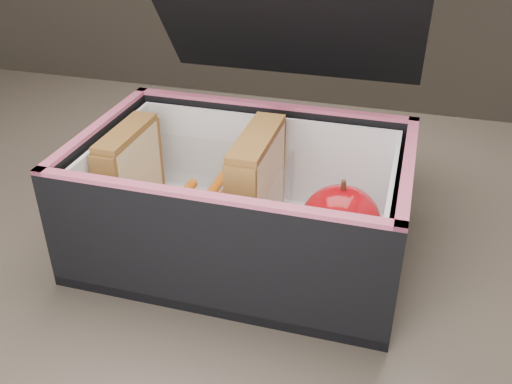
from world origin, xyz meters
TOP-DOWN VIEW (x-y plane):
  - kitchen_table at (0.00, 0.00)m, footprint 1.20×0.80m
  - lunch_bag at (0.03, -0.02)m, footprint 0.31×0.33m
  - plastic_tub at (-0.03, -0.02)m, footprint 0.18×0.13m
  - sandwich_left at (-0.10, -0.02)m, footprint 0.03×0.09m
  - sandwich_right at (0.04, -0.02)m, footprint 0.03×0.10m
  - carrot_sticks at (-0.03, -0.02)m, footprint 0.05×0.13m
  - paper_napkin at (0.12, -0.02)m, footprint 0.08×0.08m
  - red_apple at (0.12, -0.03)m, footprint 0.09×0.09m

SIDE VIEW (x-z plane):
  - kitchen_table at x=0.00m, z-range 0.28..1.03m
  - paper_napkin at x=0.12m, z-range 0.76..0.77m
  - carrot_sticks at x=-0.03m, z-range 0.77..0.80m
  - plastic_tub at x=-0.03m, z-range 0.76..0.84m
  - red_apple at x=0.12m, z-range 0.77..0.85m
  - lunch_bag at x=0.03m, z-range 0.68..0.96m
  - sandwich_left at x=-0.10m, z-range 0.77..0.87m
  - sandwich_right at x=0.04m, z-range 0.77..0.88m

